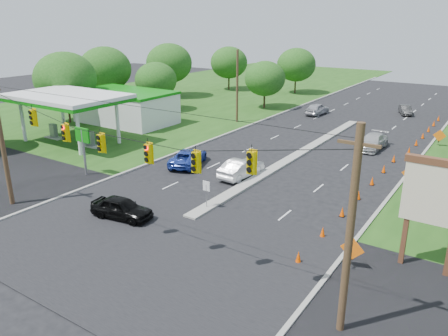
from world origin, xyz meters
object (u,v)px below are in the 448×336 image
Objects in this scene: gas_station at (117,105)px; white_sedan at (241,168)px; pylon_sign at (441,199)px; black_sedan at (122,208)px; blue_pickup at (188,157)px.

gas_station reaches higher than white_sedan.
white_sedan is (-15.70, 6.68, -3.22)m from pylon_sign.
gas_station reaches higher than black_sedan.
gas_station is 3.76× the size of blue_pickup.
black_sedan is (-18.09, -4.50, -3.27)m from pylon_sign.
pylon_sign is at bearing 160.25° from white_sedan.
pylon_sign reaches higher than blue_pickup.
pylon_sign is 1.30× the size of white_sedan.
pylon_sign is 1.17× the size of blue_pickup.
black_sedan is 11.43m from white_sedan.
white_sedan is (22.26, -7.37, -1.80)m from gas_station.
pylon_sign is 1.43× the size of black_sedan.
gas_station is 40.50m from pylon_sign.
gas_station is at bearing -44.37° from blue_pickup.
white_sedan is (2.39, 11.17, 0.05)m from black_sedan.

